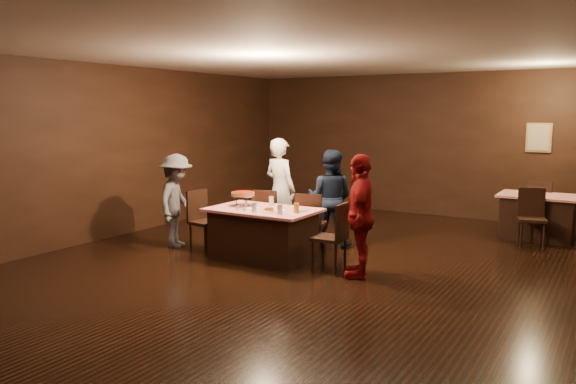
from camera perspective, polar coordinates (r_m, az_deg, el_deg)
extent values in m
plane|color=black|center=(8.00, 2.57, -7.73)|extent=(10.00, 10.00, 0.00)
cube|color=silver|center=(7.74, 2.71, 14.17)|extent=(8.00, 10.00, 0.04)
cube|color=black|center=(12.34, 13.89, 4.69)|extent=(8.00, 0.04, 3.00)
cube|color=black|center=(10.26, -17.42, 3.92)|extent=(0.04, 10.00, 3.00)
cube|color=tan|center=(11.83, 24.13, 5.06)|extent=(0.46, 0.03, 0.56)
cube|color=beige|center=(11.80, 24.11, 5.06)|extent=(0.38, 0.01, 0.48)
cube|color=red|center=(8.37, -2.53, -4.29)|extent=(1.60, 1.00, 0.77)
cube|color=#B1160B|center=(10.67, 24.03, -2.30)|extent=(1.30, 0.90, 0.77)
cube|color=black|center=(9.18, -2.01, -2.61)|extent=(0.51, 0.51, 0.95)
cube|color=black|center=(8.78, 2.37, -3.12)|extent=(0.51, 0.51, 0.95)
cube|color=black|center=(9.00, -8.37, -2.91)|extent=(0.47, 0.47, 0.95)
cube|color=black|center=(7.81, 4.21, -4.54)|extent=(0.44, 0.44, 0.95)
cube|color=black|center=(9.97, 23.54, -2.44)|extent=(0.51, 0.51, 0.95)
cube|color=black|center=(11.24, 24.45, -1.37)|extent=(0.50, 0.50, 0.95)
imported|color=white|center=(9.56, -0.80, 0.25)|extent=(0.72, 0.56, 1.75)
imported|color=black|center=(9.17, 4.28, -0.63)|extent=(0.88, 0.75, 1.59)
imported|color=#504F53|center=(9.28, -11.26, -0.87)|extent=(0.87, 1.12, 1.52)
imported|color=maroon|center=(7.49, 7.35, -2.41)|extent=(0.73, 1.04, 1.65)
cylinder|color=black|center=(8.63, -4.20, -0.82)|extent=(0.01, 0.01, 0.15)
cylinder|color=black|center=(8.56, -5.26, -0.91)|extent=(0.01, 0.01, 0.15)
cylinder|color=black|center=(8.46, -4.32, -1.01)|extent=(0.01, 0.01, 0.15)
cylinder|color=silver|center=(8.54, -4.60, -0.38)|extent=(0.38, 0.38, 0.01)
cylinder|color=#B27233|center=(8.53, -4.60, -0.18)|extent=(0.35, 0.35, 0.05)
cylinder|color=#A5140C|center=(8.53, -4.60, 0.01)|extent=(0.30, 0.30, 0.01)
cylinder|color=white|center=(8.01, -1.78, -1.99)|extent=(0.25, 0.25, 0.01)
cylinder|color=#B27233|center=(8.01, -1.78, -1.79)|extent=(0.18, 0.18, 0.04)
cylinder|color=#A5140C|center=(8.00, -1.78, -1.63)|extent=(0.14, 0.14, 0.01)
cylinder|color=white|center=(8.13, 1.26, -1.83)|extent=(0.25, 0.25, 0.01)
cylinder|color=silver|center=(8.01, -3.45, -1.54)|extent=(0.08, 0.08, 0.14)
cylinder|color=silver|center=(7.84, -0.83, -1.75)|extent=(0.08, 0.08, 0.14)
cylinder|color=#BF7F26|center=(7.93, 0.85, -1.63)|extent=(0.08, 0.08, 0.14)
cylinder|color=silver|center=(8.56, -1.71, -0.91)|extent=(0.08, 0.08, 0.14)
cylinder|color=silver|center=(8.19, -4.57, -1.56)|extent=(0.04, 0.04, 0.08)
cylinder|color=silver|center=(8.18, -4.57, -1.25)|extent=(0.05, 0.05, 0.02)
cylinder|color=silver|center=(8.11, -4.43, -1.65)|extent=(0.04, 0.04, 0.08)
cylinder|color=silver|center=(8.11, -4.44, -1.33)|extent=(0.05, 0.05, 0.02)
cylinder|color=silver|center=(8.18, -5.12, -1.57)|extent=(0.04, 0.04, 0.08)
cylinder|color=silver|center=(8.18, -5.12, -1.26)|extent=(0.05, 0.05, 0.02)
cube|color=white|center=(8.14, -0.79, -1.86)|extent=(0.19, 0.19, 0.01)
cube|color=white|center=(8.34, -3.60, -1.63)|extent=(0.21, 0.21, 0.01)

